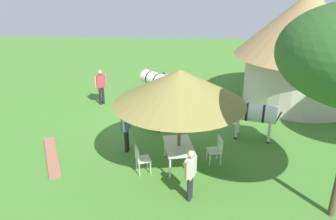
{
  "coord_description": "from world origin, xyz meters",
  "views": [
    {
      "loc": [
        12.91,
        0.93,
        5.93
      ],
      "look_at": [
        1.22,
        0.26,
        1.0
      ],
      "focal_mm": 35.97,
      "sensor_mm": 36.0,
      "label": 1
    }
  ],
  "objects_px": {
    "shade_umbrella": "(180,87)",
    "zebra_by_umbrella": "(154,102)",
    "patio_dining_table": "(179,148)",
    "patio_chair_near_lawn": "(140,158)",
    "standing_watcher": "(101,84)",
    "zebra_nearest_camera": "(253,113)",
    "guest_beside_umbrella": "(190,171)",
    "thatched_hut": "(305,43)",
    "guest_behind_table": "(126,125)",
    "zebra_toward_hut": "(156,80)",
    "striped_lounge_chair": "(194,106)",
    "patio_chair_near_hut": "(217,148)"
  },
  "relations": [
    {
      "from": "shade_umbrella",
      "to": "guest_beside_umbrella",
      "type": "bearing_deg",
      "value": 11.66
    },
    {
      "from": "patio_chair_near_lawn",
      "to": "shade_umbrella",
      "type": "bearing_deg",
      "value": 90.0
    },
    {
      "from": "patio_chair_near_lawn",
      "to": "zebra_nearest_camera",
      "type": "distance_m",
      "value": 4.62
    },
    {
      "from": "thatched_hut",
      "to": "patio_chair_near_hut",
      "type": "xyz_separation_m",
      "value": [
        5.78,
        -4.25,
        -2.3
      ]
    },
    {
      "from": "patio_dining_table",
      "to": "patio_chair_near_lawn",
      "type": "relative_size",
      "value": 1.76
    },
    {
      "from": "thatched_hut",
      "to": "patio_chair_near_lawn",
      "type": "relative_size",
      "value": 6.91
    },
    {
      "from": "striped_lounge_chair",
      "to": "zebra_by_umbrella",
      "type": "xyz_separation_m",
      "value": [
        1.57,
        -1.61,
        0.81
      ]
    },
    {
      "from": "patio_dining_table",
      "to": "zebra_by_umbrella",
      "type": "relative_size",
      "value": 0.9
    },
    {
      "from": "patio_dining_table",
      "to": "zebra_nearest_camera",
      "type": "xyz_separation_m",
      "value": [
        -2.05,
        2.67,
        0.38
      ]
    },
    {
      "from": "thatched_hut",
      "to": "zebra_toward_hut",
      "type": "xyz_separation_m",
      "value": [
        0.21,
        -6.75,
        -1.8
      ]
    },
    {
      "from": "patio_chair_near_hut",
      "to": "standing_watcher",
      "type": "xyz_separation_m",
      "value": [
        -4.91,
        -5.01,
        0.49
      ]
    },
    {
      "from": "guest_behind_table",
      "to": "standing_watcher",
      "type": "bearing_deg",
      "value": 28.56
    },
    {
      "from": "standing_watcher",
      "to": "striped_lounge_chair",
      "type": "xyz_separation_m",
      "value": [
        0.68,
        4.33,
        -0.76
      ]
    },
    {
      "from": "patio_chair_near_hut",
      "to": "patio_chair_near_lawn",
      "type": "bearing_deg",
      "value": 94.45
    },
    {
      "from": "shade_umbrella",
      "to": "striped_lounge_chair",
      "type": "height_order",
      "value": "shade_umbrella"
    },
    {
      "from": "guest_beside_umbrella",
      "to": "zebra_nearest_camera",
      "type": "xyz_separation_m",
      "value": [
        -3.79,
        2.31,
        0.1
      ]
    },
    {
      "from": "patio_dining_table",
      "to": "patio_chair_near_hut",
      "type": "bearing_deg",
      "value": 102.52
    },
    {
      "from": "guest_behind_table",
      "to": "striped_lounge_chair",
      "type": "distance_m",
      "value": 4.42
    },
    {
      "from": "guest_beside_umbrella",
      "to": "guest_behind_table",
      "type": "bearing_deg",
      "value": 61.92
    },
    {
      "from": "standing_watcher",
      "to": "zebra_nearest_camera",
      "type": "bearing_deg",
      "value": 113.38
    },
    {
      "from": "thatched_hut",
      "to": "zebra_toward_hut",
      "type": "height_order",
      "value": "thatched_hut"
    },
    {
      "from": "patio_dining_table",
      "to": "patio_chair_near_lawn",
      "type": "xyz_separation_m",
      "value": [
        0.46,
        -1.17,
        -0.14
      ]
    },
    {
      "from": "patio_chair_near_hut",
      "to": "standing_watcher",
      "type": "height_order",
      "value": "standing_watcher"
    },
    {
      "from": "thatched_hut",
      "to": "zebra_nearest_camera",
      "type": "xyz_separation_m",
      "value": [
        4.0,
        -2.82,
        -1.79
      ]
    },
    {
      "from": "shade_umbrella",
      "to": "zebra_by_umbrella",
      "type": "xyz_separation_m",
      "value": [
        -2.93,
        -1.05,
        -1.65
      ]
    },
    {
      "from": "shade_umbrella",
      "to": "guest_behind_table",
      "type": "relative_size",
      "value": 2.4
    },
    {
      "from": "standing_watcher",
      "to": "shade_umbrella",
      "type": "bearing_deg",
      "value": 85.34
    },
    {
      "from": "shade_umbrella",
      "to": "patio_dining_table",
      "type": "bearing_deg",
      "value": 7.13
    },
    {
      "from": "shade_umbrella",
      "to": "zebra_nearest_camera",
      "type": "relative_size",
      "value": 1.83
    },
    {
      "from": "guest_beside_umbrella",
      "to": "striped_lounge_chair",
      "type": "bearing_deg",
      "value": 19.87
    },
    {
      "from": "zebra_nearest_camera",
      "to": "guest_behind_table",
      "type": "bearing_deg",
      "value": 119.16
    },
    {
      "from": "standing_watcher",
      "to": "zebra_nearest_camera",
      "type": "distance_m",
      "value": 7.17
    },
    {
      "from": "guest_beside_umbrella",
      "to": "thatched_hut",
      "type": "bearing_deg",
      "value": -11.69
    },
    {
      "from": "patio_chair_near_hut",
      "to": "striped_lounge_chair",
      "type": "distance_m",
      "value": 4.29
    },
    {
      "from": "shade_umbrella",
      "to": "guest_beside_umbrella",
      "type": "distance_m",
      "value": 2.51
    },
    {
      "from": "striped_lounge_chair",
      "to": "zebra_toward_hut",
      "type": "xyz_separation_m",
      "value": [
        -1.34,
        -1.82,
        0.77
      ]
    },
    {
      "from": "patio_chair_near_hut",
      "to": "zebra_toward_hut",
      "type": "height_order",
      "value": "zebra_toward_hut"
    },
    {
      "from": "shade_umbrella",
      "to": "standing_watcher",
      "type": "bearing_deg",
      "value": -143.95
    },
    {
      "from": "patio_chair_near_lawn",
      "to": "zebra_toward_hut",
      "type": "relative_size",
      "value": 0.52
    },
    {
      "from": "shade_umbrella",
      "to": "patio_chair_near_lawn",
      "type": "bearing_deg",
      "value": -68.58
    },
    {
      "from": "guest_beside_umbrella",
      "to": "shade_umbrella",
      "type": "bearing_deg",
      "value": 33.32
    },
    {
      "from": "patio_chair_near_hut",
      "to": "zebra_toward_hut",
      "type": "distance_m",
      "value": 6.12
    },
    {
      "from": "patio_chair_near_hut",
      "to": "patio_chair_near_lawn",
      "type": "distance_m",
      "value": 2.52
    },
    {
      "from": "patio_chair_near_hut",
      "to": "striped_lounge_chair",
      "type": "height_order",
      "value": "patio_chair_near_hut"
    },
    {
      "from": "shade_umbrella",
      "to": "standing_watcher",
      "type": "xyz_separation_m",
      "value": [
        -5.19,
        -3.77,
        -1.71
      ]
    },
    {
      "from": "thatched_hut",
      "to": "patio_chair_near_lawn",
      "type": "distance_m",
      "value": 9.6
    },
    {
      "from": "zebra_by_umbrella",
      "to": "patio_chair_near_lawn",
      "type": "bearing_deg",
      "value": 44.37
    },
    {
      "from": "thatched_hut",
      "to": "patio_dining_table",
      "type": "height_order",
      "value": "thatched_hut"
    },
    {
      "from": "shade_umbrella",
      "to": "patio_chair_near_hut",
      "type": "distance_m",
      "value": 2.53
    },
    {
      "from": "standing_watcher",
      "to": "zebra_toward_hut",
      "type": "height_order",
      "value": "standing_watcher"
    }
  ]
}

